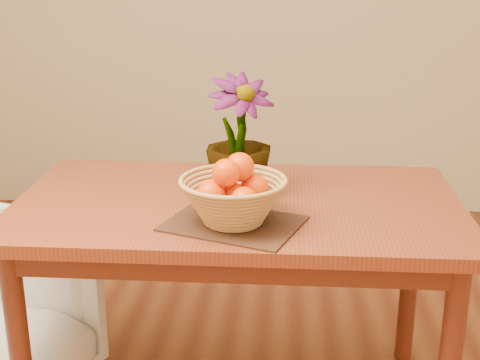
{
  "coord_description": "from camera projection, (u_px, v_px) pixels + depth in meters",
  "views": [
    {
      "loc": [
        0.15,
        -1.67,
        1.47
      ],
      "look_at": [
        0.02,
        0.17,
        0.86
      ],
      "focal_mm": 50.0,
      "sensor_mm": 36.0,
      "label": 1
    }
  ],
  "objects": [
    {
      "name": "potted_plant",
      "position": [
        239.0,
        136.0,
        2.1
      ],
      "size": [
        0.29,
        0.29,
        0.38
      ],
      "primitive_type": "imported",
      "rotation": [
        0.0,
        0.0,
        0.51
      ],
      "color": "#144814",
      "rests_on": "table"
    },
    {
      "name": "table",
      "position": [
        238.0,
        226.0,
        2.13
      ],
      "size": [
        1.4,
        0.8,
        0.75
      ],
      "color": "maroon",
      "rests_on": "floor"
    },
    {
      "name": "wicker_basket",
      "position": [
        233.0,
        202.0,
        1.89
      ],
      "size": [
        0.31,
        0.31,
        0.13
      ],
      "color": "tan",
      "rests_on": "placemat"
    },
    {
      "name": "placemat",
      "position": [
        233.0,
        223.0,
        1.91
      ],
      "size": [
        0.44,
        0.39,
        0.01
      ],
      "primitive_type": "cube",
      "rotation": [
        0.0,
        0.0,
        -0.35
      ],
      "color": "#3A2115",
      "rests_on": "table"
    },
    {
      "name": "orange_pile",
      "position": [
        233.0,
        185.0,
        1.87
      ],
      "size": [
        0.2,
        0.19,
        0.15
      ],
      "rotation": [
        0.0,
        0.0,
        -0.08
      ],
      "color": "#F25403",
      "rests_on": "wicker_basket"
    }
  ]
}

